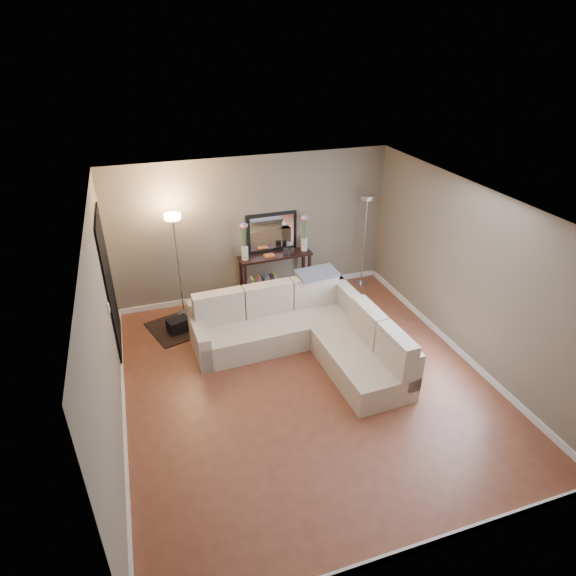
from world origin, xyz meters
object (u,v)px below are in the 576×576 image
object	(u,v)px
sectional_sofa	(305,331)
floor_lamp_unlit	(366,223)
console_table	(271,273)
floor_lamp_lit	(176,246)

from	to	relation	value
sectional_sofa	floor_lamp_unlit	distance (m)	2.66
console_table	floor_lamp_unlit	size ratio (longest dim) A/B	0.75
floor_lamp_lit	floor_lamp_unlit	world-z (taller)	floor_lamp_lit
sectional_sofa	floor_lamp_unlit	size ratio (longest dim) A/B	1.50
floor_lamp_lit	console_table	bearing A→B (deg)	5.92
console_table	floor_lamp_lit	world-z (taller)	floor_lamp_lit
console_table	floor_lamp_unlit	world-z (taller)	floor_lamp_unlit
sectional_sofa	console_table	world-z (taller)	sectional_sofa
sectional_sofa	console_table	size ratio (longest dim) A/B	2.01
console_table	floor_lamp_unlit	bearing A→B (deg)	-3.76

